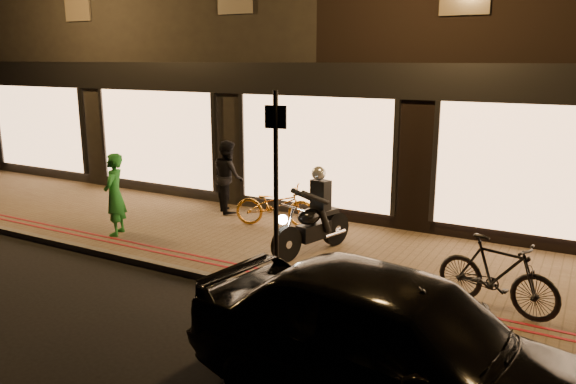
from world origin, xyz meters
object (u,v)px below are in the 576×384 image
object	(u,v)px
bicycle_gold	(275,205)
person_green	(115,194)
motorcycle	(314,220)
sign_post	(276,177)
parked_car	(397,345)

from	to	relation	value
bicycle_gold	person_green	world-z (taller)	person_green
motorcycle	bicycle_gold	xyz separation A→B (m)	(-1.46, 1.11, -0.17)
motorcycle	person_green	world-z (taller)	person_green
sign_post	bicycle_gold	xyz separation A→B (m)	(-1.50, 2.53, -1.23)
sign_post	parked_car	world-z (taller)	sign_post
sign_post	person_green	world-z (taller)	sign_post
person_green	parked_car	distance (m)	7.33
motorcycle	sign_post	xyz separation A→B (m)	(0.04, -1.42, 1.06)
person_green	parked_car	bearing A→B (deg)	42.47
sign_post	person_green	bearing A→B (deg)	173.42
person_green	sign_post	bearing A→B (deg)	58.55
bicycle_gold	parked_car	distance (m)	6.50
bicycle_gold	person_green	size ratio (longest dim) A/B	1.03
bicycle_gold	sign_post	bearing A→B (deg)	-168.41
motorcycle	sign_post	bearing A→B (deg)	-71.89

